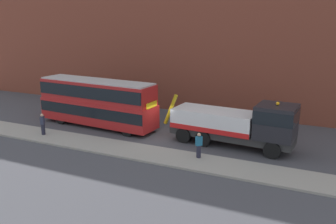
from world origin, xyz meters
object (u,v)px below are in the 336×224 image
object	(u,v)px
pedestrian_bystander	(199,146)
recovery_tow_truck	(237,123)
pedestrian_onlooker	(43,124)
double_decker_bus	(97,101)

from	to	relation	value
pedestrian_bystander	recovery_tow_truck	bearing A→B (deg)	-74.86
recovery_tow_truck	pedestrian_onlooker	world-z (taller)	recovery_tow_truck
double_decker_bus	recovery_tow_truck	bearing A→B (deg)	3.97
pedestrian_onlooker	pedestrian_bystander	distance (m)	12.92
recovery_tow_truck	pedestrian_bystander	distance (m)	3.98
pedestrian_bystander	double_decker_bus	bearing A→B (deg)	21.63
recovery_tow_truck	double_decker_bus	size ratio (longest dim) A/B	0.92
recovery_tow_truck	pedestrian_onlooker	xyz separation A→B (m)	(-14.56, -4.12, -0.77)
recovery_tow_truck	double_decker_bus	bearing A→B (deg)	-176.03
recovery_tow_truck	double_decker_bus	xyz separation A→B (m)	(-12.28, 0.03, 0.47)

